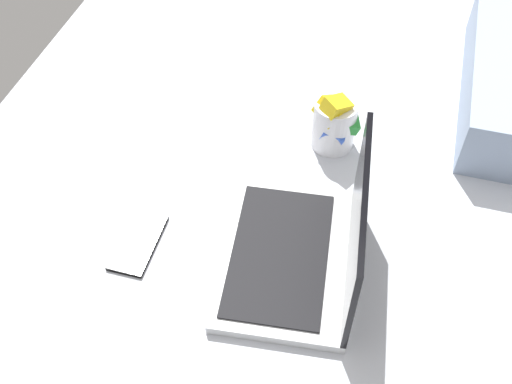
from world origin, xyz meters
The scene contains 4 objects.
bed_mattress centered at (0.00, 0.00, 9.00)cm, with size 180.00×140.00×18.00cm, color #B7BCC6.
laptop centered at (20.85, 5.56, 22.41)cm, with size 35.25×26.37×23.00cm.
snack_cup centered at (-10.36, 4.65, 24.06)cm, with size 9.32×10.55×14.03cm.
cell_phone centered at (24.78, -25.00, 18.40)cm, with size 6.80×14.00×0.80cm, color black.
Camera 1 is at (82.42, 13.47, 110.73)cm, focal length 42.97 mm.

